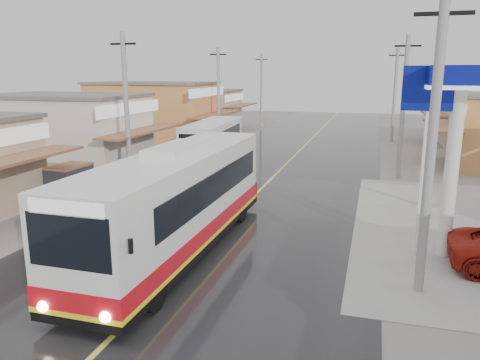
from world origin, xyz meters
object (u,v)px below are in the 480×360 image
(coach_bus, at_px, (179,201))
(tricycle_near, at_px, (69,180))
(second_bus, at_px, (213,141))
(cyclist, at_px, (195,179))
(tyre_stack, at_px, (126,196))

(coach_bus, xyz_separation_m, tricycle_near, (-7.64, 4.52, -0.78))
(second_bus, relative_size, cyclist, 3.94)
(coach_bus, height_order, tyre_stack, coach_bus)
(coach_bus, relative_size, second_bus, 1.40)
(tricycle_near, relative_size, tyre_stack, 2.62)
(second_bus, bearing_deg, coach_bus, -78.59)
(cyclist, bearing_deg, coach_bus, -59.05)
(second_bus, height_order, tyre_stack, second_bus)
(tricycle_near, xyz_separation_m, tyre_stack, (2.58, 0.69, -0.75))
(coach_bus, xyz_separation_m, tyre_stack, (-5.05, 5.21, -1.54))
(coach_bus, distance_m, second_bus, 16.14)
(cyclist, xyz_separation_m, tricycle_near, (-5.20, -3.09, 0.28))
(cyclist, relative_size, tyre_stack, 2.40)
(cyclist, distance_m, tyre_stack, 3.58)
(coach_bus, height_order, tricycle_near, coach_bus)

